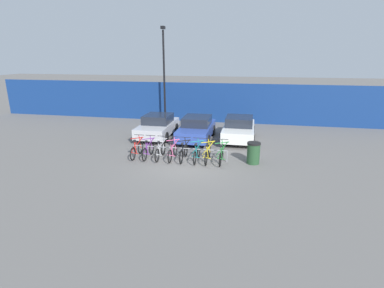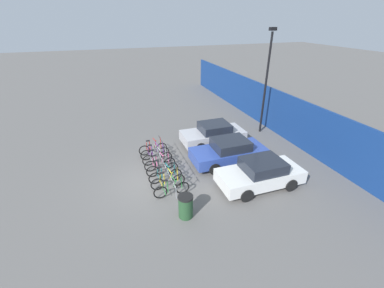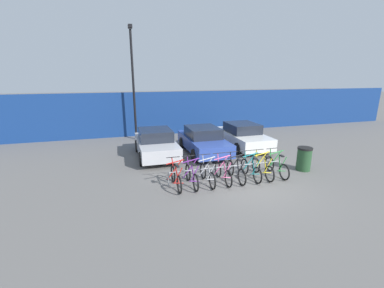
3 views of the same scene
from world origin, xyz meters
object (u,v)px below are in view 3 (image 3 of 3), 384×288
(bicycle_silver, at_px, (207,174))
(bicycle_teal, at_px, (251,169))
(bike_rack, at_px, (228,168))
(car_blue, at_px, (203,140))
(bicycle_green, at_px, (277,167))
(bicycle_black, at_px, (236,171))
(bicycle_red, at_px, (176,178))
(car_silver, at_px, (156,143))
(lamp_post, at_px, (133,79))
(bicycle_yellow, at_px, (262,168))
(bicycle_pink, at_px, (223,173))
(car_white, at_px, (242,136))
(trash_bin, at_px, (304,159))
(bicycle_purple, at_px, (192,176))

(bicycle_silver, distance_m, bicycle_teal, 1.85)
(bike_rack, relative_size, car_blue, 1.15)
(bicycle_green, bearing_deg, bicycle_teal, 177.09)
(bicycle_silver, distance_m, bicycle_black, 1.19)
(bicycle_red, xyz_separation_m, bicycle_green, (4.28, 0.00, 0.00))
(bike_rack, xyz_separation_m, bicycle_teal, (0.94, -0.15, -0.12))
(car_silver, bearing_deg, car_blue, -3.02)
(bicycle_black, distance_m, lamp_post, 9.27)
(bicycle_yellow, bearing_deg, bicycle_teal, 179.13)
(bicycle_pink, bearing_deg, car_white, 51.56)
(lamp_post, bearing_deg, car_silver, -80.26)
(trash_bin, bearing_deg, bicycle_yellow, -174.75)
(bicycle_purple, xyz_separation_m, bicycle_yellow, (3.01, 0.00, 0.00))
(bicycle_silver, xyz_separation_m, lamp_post, (-2.06, 7.97, 3.43))
(bicycle_teal, bearing_deg, bicycle_yellow, -0.35)
(bicycle_red, distance_m, bicycle_silver, 1.24)
(bicycle_green, xyz_separation_m, car_blue, (-1.91, 3.85, 0.31))
(bicycle_teal, distance_m, car_blue, 3.93)
(bicycle_green, bearing_deg, car_silver, 135.08)
(bicycle_red, bearing_deg, bicycle_purple, 0.45)
(bicycle_yellow, bearing_deg, bicycle_green, -0.87)
(bike_rack, xyz_separation_m, car_silver, (-2.28, 3.83, 0.19))
(car_white, height_order, lamp_post, lamp_post)
(bicycle_red, height_order, car_white, car_white)
(trash_bin, bearing_deg, car_white, 102.24)
(bicycle_pink, xyz_separation_m, bicycle_teal, (1.21, 0.00, 0.00))
(car_blue, bearing_deg, bike_rack, -93.51)
(car_silver, distance_m, car_blue, 2.51)
(bike_rack, height_order, bicycle_pink, bicycle_pink)
(bicycle_red, distance_m, lamp_post, 8.72)
(bicycle_yellow, bearing_deg, bicycle_pink, 179.13)
(bike_rack, distance_m, bicycle_teal, 0.96)
(bicycle_red, height_order, bicycle_yellow, same)
(bicycle_silver, distance_m, trash_bin, 4.54)
(bike_rack, height_order, lamp_post, lamp_post)
(car_silver, height_order, car_white, same)
(trash_bin, bearing_deg, bicycle_silver, -177.50)
(trash_bin, bearing_deg, lamp_post, 130.30)
(car_white, relative_size, trash_bin, 3.99)
(bicycle_red, relative_size, bicycle_purple, 1.00)
(bicycle_silver, xyz_separation_m, bicycle_pink, (0.64, 0.00, 0.00))
(bicycle_purple, distance_m, bicycle_teal, 2.48)
(bicycle_silver, bearing_deg, lamp_post, 105.80)
(car_white, bearing_deg, lamp_post, 147.12)
(bicycle_teal, relative_size, lamp_post, 0.25)
(car_silver, relative_size, lamp_post, 0.58)
(bicycle_red, relative_size, bicycle_green, 1.00)
(bicycle_yellow, bearing_deg, bicycle_red, 179.13)
(bicycle_purple, distance_m, bicycle_green, 3.68)
(car_blue, height_order, car_white, same)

